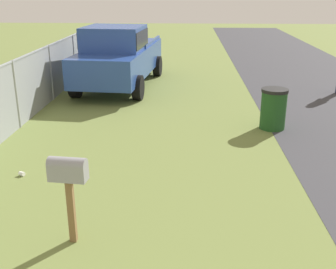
{
  "coord_description": "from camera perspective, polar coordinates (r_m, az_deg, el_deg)",
  "views": [
    {
      "loc": [
        0.39,
        -0.03,
        3.33
      ],
      "look_at": [
        6.26,
        0.24,
        1.21
      ],
      "focal_mm": 44.45,
      "sensor_mm": 36.0,
      "label": 1
    }
  ],
  "objects": [
    {
      "name": "trash_bin",
      "position": [
        10.42,
        14.26,
        3.44
      ],
      "size": [
        0.64,
        0.64,
        1.0
      ],
      "color": "#1E4C1E",
      "rests_on": "ground"
    },
    {
      "name": "pickup_truck",
      "position": [
        14.43,
        -6.78,
        10.82
      ],
      "size": [
        5.65,
        2.65,
        2.09
      ],
      "rotation": [
        0.0,
        0.0,
        3.05
      ],
      "color": "#284793",
      "rests_on": "ground"
    },
    {
      "name": "litter_cup_far_scatter",
      "position": [
        8.18,
        -19.41,
        -5.1
      ],
      "size": [
        0.11,
        0.12,
        0.08
      ],
      "primitive_type": "cylinder",
      "rotation": [
        0.0,
        1.57,
        1.16
      ],
      "color": "white",
      "rests_on": "ground"
    },
    {
      "name": "mailbox",
      "position": [
        5.59,
        -13.52,
        -5.46
      ],
      "size": [
        0.25,
        0.52,
        1.25
      ],
      "rotation": [
        0.0,
        0.0,
        -0.1
      ],
      "color": "brown",
      "rests_on": "ground"
    }
  ]
}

